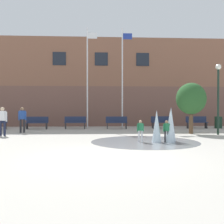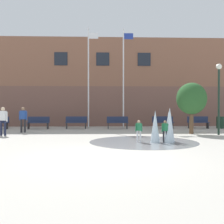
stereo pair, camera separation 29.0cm
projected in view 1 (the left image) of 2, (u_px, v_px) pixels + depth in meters
name	position (u px, v px, depth m)	size (l,w,h in m)	color
ground_plane	(108.00, 158.00, 8.03)	(100.00, 100.00, 0.00)	#B2ADA3
library_building	(101.00, 85.00, 25.03)	(36.00, 6.05, 7.53)	brown
splash_fountain	(162.00, 129.00, 11.81)	(4.89, 4.89, 1.57)	gray
park_bench_left_of_flagpoles	(37.00, 123.00, 19.15)	(1.60, 0.44, 0.91)	#28282D
park_bench_under_left_flagpole	(75.00, 122.00, 19.51)	(1.60, 0.44, 0.91)	#28282D
park_bench_under_right_flagpole	(117.00, 122.00, 19.44)	(1.60, 0.44, 0.91)	#28282D
park_bench_near_trashcan	(162.00, 122.00, 19.87)	(1.60, 0.44, 0.91)	#28282D
park_bench_far_right	(197.00, 122.00, 19.86)	(1.60, 0.44, 0.91)	#28282D
child_with_pink_shirt	(167.00, 130.00, 11.57)	(0.31, 0.24, 0.99)	#28282D
adult_near_bench	(22.00, 118.00, 16.31)	(0.50, 0.36, 1.59)	#28282D
child_running	(140.00, 129.00, 11.71)	(0.31, 0.24, 0.99)	silver
adult_watching	(3.00, 119.00, 14.45)	(0.50, 0.26, 1.59)	#1E233D
flagpole_left	(88.00, 75.00, 19.95)	(0.80, 0.10, 7.69)	silver
flagpole_right	(123.00, 75.00, 20.10)	(0.80, 0.10, 7.68)	silver
lamp_post_right_lane	(218.00, 89.00, 15.03)	(0.32, 0.32, 4.06)	#192D23
trash_can	(218.00, 122.00, 19.95)	(0.56, 0.56, 0.90)	#193323
street_tree_near_building	(191.00, 99.00, 15.63)	(1.77, 1.77, 3.04)	brown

